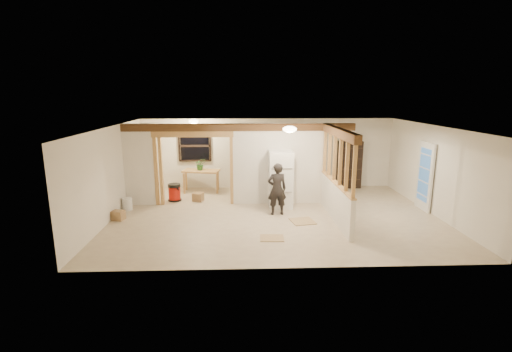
{
  "coord_description": "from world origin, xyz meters",
  "views": [
    {
      "loc": [
        -0.93,
        -9.96,
        3.38
      ],
      "look_at": [
        -0.53,
        0.4,
        1.06
      ],
      "focal_mm": 26.0,
      "sensor_mm": 36.0,
      "label": 1
    }
  ],
  "objects_px": {
    "refrigerator": "(281,179)",
    "bookshelf": "(349,165)",
    "shop_vac": "(174,192)",
    "woman": "(277,189)",
    "work_table": "(201,181)"
  },
  "relations": [
    {
      "from": "refrigerator",
      "to": "shop_vac",
      "type": "bearing_deg",
      "value": 166.81
    },
    {
      "from": "shop_vac",
      "to": "woman",
      "type": "bearing_deg",
      "value": -25.37
    },
    {
      "from": "refrigerator",
      "to": "bookshelf",
      "type": "height_order",
      "value": "bookshelf"
    },
    {
      "from": "woman",
      "to": "shop_vac",
      "type": "relative_size",
      "value": 2.65
    },
    {
      "from": "work_table",
      "to": "bookshelf",
      "type": "distance_m",
      "value": 5.34
    },
    {
      "from": "bookshelf",
      "to": "shop_vac",
      "type": "bearing_deg",
      "value": -166.43
    },
    {
      "from": "refrigerator",
      "to": "work_table",
      "type": "height_order",
      "value": "refrigerator"
    },
    {
      "from": "work_table",
      "to": "refrigerator",
      "type": "bearing_deg",
      "value": -25.06
    },
    {
      "from": "woman",
      "to": "work_table",
      "type": "distance_m",
      "value": 3.55
    },
    {
      "from": "work_table",
      "to": "shop_vac",
      "type": "height_order",
      "value": "work_table"
    },
    {
      "from": "woman",
      "to": "work_table",
      "type": "bearing_deg",
      "value": -53.84
    },
    {
      "from": "refrigerator",
      "to": "bookshelf",
      "type": "distance_m",
      "value": 3.53
    },
    {
      "from": "shop_vac",
      "to": "bookshelf",
      "type": "distance_m",
      "value": 6.25
    },
    {
      "from": "woman",
      "to": "bookshelf",
      "type": "height_order",
      "value": "bookshelf"
    },
    {
      "from": "refrigerator",
      "to": "woman",
      "type": "xyz_separation_m",
      "value": [
        -0.17,
        -0.71,
        -0.11
      ]
    }
  ]
}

